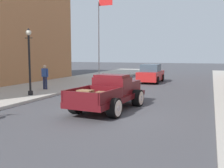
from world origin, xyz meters
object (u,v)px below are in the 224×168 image
(hotrod_truck_maroon, at_px, (111,92))
(street_lamp_near, at_px, (29,57))
(car_background_red, at_px, (151,74))
(flagpole, at_px, (101,26))
(pedestrian_sidewalk_left, at_px, (45,76))

(hotrod_truck_maroon, distance_m, street_lamp_near, 5.91)
(car_background_red, height_order, flagpole, flagpole)
(hotrod_truck_maroon, relative_size, street_lamp_near, 1.31)
(street_lamp_near, relative_size, flagpole, 0.42)
(street_lamp_near, bearing_deg, flagpole, 97.96)
(hotrod_truck_maroon, height_order, car_background_red, car_background_red)
(pedestrian_sidewalk_left, relative_size, flagpole, 0.18)
(car_background_red, bearing_deg, hotrod_truck_maroon, -86.35)
(hotrod_truck_maroon, xyz_separation_m, flagpole, (-7.72, 16.94, 5.02))
(car_background_red, distance_m, street_lamp_near, 11.96)
(pedestrian_sidewalk_left, height_order, flagpole, flagpole)
(flagpole, bearing_deg, street_lamp_near, -82.04)
(pedestrian_sidewalk_left, xyz_separation_m, street_lamp_near, (0.73, -2.51, 1.30))
(pedestrian_sidewalk_left, relative_size, street_lamp_near, 0.43)
(car_background_red, distance_m, flagpole, 9.81)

